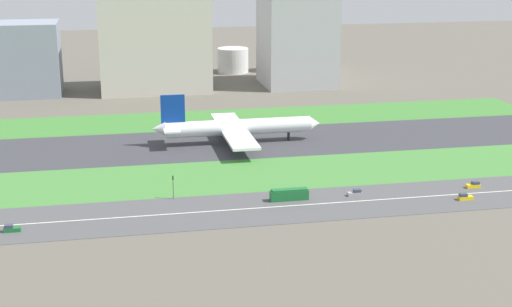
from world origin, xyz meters
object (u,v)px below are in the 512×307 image
object	(u,v)px
car_0	(11,229)
office_tower	(297,35)
car_3	(474,185)
fuel_tank_centre	(276,61)
airliner	(235,127)
terminal_building	(20,59)
hangar_building	(154,43)
bus_0	(289,195)
car_1	(465,197)
fuel_tank_east	(314,59)
fuel_tank_west	(233,60)
traffic_light	(173,185)
car_2	(355,193)

from	to	relation	value
car_0	office_tower	world-z (taller)	office_tower
car_0	car_3	distance (m)	138.76
car_3	fuel_tank_centre	world-z (taller)	fuel_tank_centre
car_3	office_tower	world-z (taller)	office_tower
airliner	car_3	size ratio (longest dim) A/B	14.77
airliner	terminal_building	xyz separation A→B (m)	(-89.30, 114.00, 11.90)
car_0	hangar_building	bearing A→B (deg)	-104.97
bus_0	car_3	world-z (taller)	bus_0
bus_0	car_1	distance (m)	52.70
fuel_tank_centre	airliner	bearing A→B (deg)	-108.12
bus_0	office_tower	world-z (taller)	office_tower
hangar_building	office_tower	xyz separation A→B (m)	(75.82, 0.00, 2.49)
office_tower	fuel_tank_east	distance (m)	54.18
airliner	car_0	distance (m)	107.50
fuel_tank_centre	terminal_building	bearing A→B (deg)	-162.34
fuel_tank_west	fuel_tank_centre	xyz separation A→B (m)	(25.82, 0.00, -0.93)
bus_0	hangar_building	distance (m)	185.40
car_0	hangar_building	size ratio (longest dim) A/B	0.08
bus_0	car_0	size ratio (longest dim) A/B	2.64
airliner	car_3	distance (m)	93.95
traffic_light	fuel_tank_west	distance (m)	225.86
car_0	fuel_tank_east	distance (m)	280.35
car_0	fuel_tank_west	size ratio (longest dim) A/B	0.24
car_1	fuel_tank_east	size ratio (longest dim) A/B	0.18
car_1	car_2	size ratio (longest dim) A/B	1.00
fuel_tank_west	bus_0	bearing A→B (deg)	-95.35
car_3	traffic_light	size ratio (longest dim) A/B	0.61
terminal_building	traffic_light	bearing A→B (deg)	-70.87
car_1	car_3	distance (m)	12.76
car_1	fuel_tank_east	distance (m)	237.84
car_1	fuel_tank_centre	size ratio (longest dim) A/B	0.26
car_0	bus_0	bearing A→B (deg)	-172.76
car_3	fuel_tank_centre	xyz separation A→B (m)	(-12.57, 227.00, 5.29)
terminal_building	fuel_tank_centre	size ratio (longest dim) A/B	2.28
car_3	terminal_building	distance (m)	238.97
terminal_building	hangar_building	bearing A→B (deg)	0.00
terminal_building	fuel_tank_centre	distance (m)	148.80
fuel_tank_west	car_2	bearing A→B (deg)	-90.14
car_1	traffic_light	xyz separation A→B (m)	(-85.62, 17.99, 3.37)
fuel_tank_centre	car_1	bearing A→B (deg)	-88.88
airliner	office_tower	bearing A→B (deg)	64.91
fuel_tank_west	hangar_building	bearing A→B (deg)	-137.24
airliner	fuel_tank_centre	xyz separation A→B (m)	(52.04, 159.00, -0.02)
terminal_building	fuel_tank_east	size ratio (longest dim) A/B	1.57
car_1	fuel_tank_east	world-z (taller)	fuel_tank_east
fuel_tank_centre	office_tower	bearing A→B (deg)	-88.30
car_1	traffic_light	distance (m)	87.55
traffic_light	fuel_tank_centre	bearing A→B (deg)	69.71
car_0	hangar_building	world-z (taller)	hangar_building
car_3	airliner	bearing A→B (deg)	133.54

